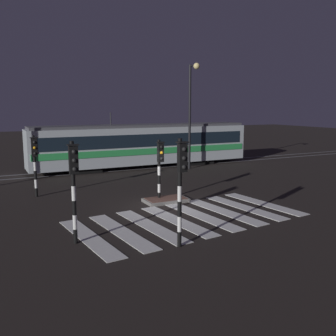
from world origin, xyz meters
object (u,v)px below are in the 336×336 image
traffic_light_corner_near_left (74,177)px  street_lamp_trackside_right (191,104)px  traffic_light_corner_far_left (35,157)px  tram (143,144)px  traffic_light_kerb_mid_left (181,177)px  traffic_light_median_centre (160,161)px

traffic_light_corner_near_left → street_lamp_trackside_right: street_lamp_trackside_right is taller
traffic_light_corner_far_left → street_lamp_trackside_right: (11.36, 4.04, 2.68)m
traffic_light_corner_far_left → tram: size_ratio=0.19×
traffic_light_corner_far_left → traffic_light_corner_near_left: size_ratio=0.91×
traffic_light_kerb_mid_left → tram: size_ratio=0.21×
traffic_light_kerb_mid_left → street_lamp_trackside_right: street_lamp_trackside_right is taller
traffic_light_median_centre → traffic_light_kerb_mid_left: size_ratio=0.84×
traffic_light_median_centre → traffic_light_corner_near_left: (-4.96, -3.94, 0.31)m
street_lamp_trackside_right → traffic_light_kerb_mid_left: bearing=-121.0°
traffic_light_median_centre → tram: bearing=71.6°
traffic_light_median_centre → traffic_light_corner_far_left: bearing=145.4°
tram → traffic_light_corner_near_left: bearing=-120.7°
traffic_light_median_centre → tram: 10.55m
traffic_light_median_centre → street_lamp_trackside_right: size_ratio=0.40×
traffic_light_corner_near_left → street_lamp_trackside_right: bearing=46.4°
traffic_light_kerb_mid_left → tram: tram is taller
traffic_light_corner_near_left → tram: tram is taller
street_lamp_trackside_right → tram: bearing=139.8°
traffic_light_median_centre → street_lamp_trackside_right: (6.11, 7.66, 2.77)m
traffic_light_kerb_mid_left → traffic_light_corner_near_left: 3.51m
traffic_light_kerb_mid_left → tram: (5.27, 15.77, -0.61)m
traffic_light_kerb_mid_left → street_lamp_trackside_right: 15.83m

